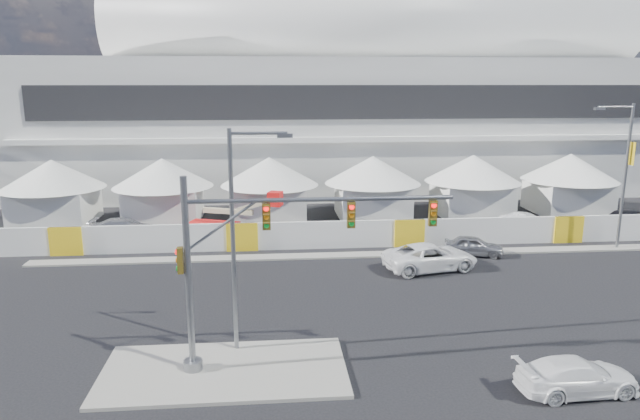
{
  "coord_description": "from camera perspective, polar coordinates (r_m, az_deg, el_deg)",
  "views": [
    {
      "loc": [
        -4.01,
        -24.66,
        11.66
      ],
      "look_at": [
        -0.89,
        10.0,
        3.84
      ],
      "focal_mm": 32.0,
      "sensor_mm": 36.0,
      "label": 1
    }
  ],
  "objects": [
    {
      "name": "lot_car_a",
      "position": [
        48.33,
        19.98,
        -1.21
      ],
      "size": [
        3.25,
        4.53,
        1.42
      ],
      "primitive_type": "imported",
      "rotation": [
        0.0,
        0.0,
        1.11
      ],
      "color": "silver",
      "rests_on": "ground"
    },
    {
      "name": "lot_car_c",
      "position": [
        45.91,
        -18.83,
        -1.76
      ],
      "size": [
        2.39,
        5.35,
        1.52
      ],
      "primitive_type": "imported",
      "rotation": [
        0.0,
        0.0,
        1.52
      ],
      "color": "silver",
      "rests_on": "ground"
    },
    {
      "name": "ground",
      "position": [
        27.57,
        3.79,
        -12.39
      ],
      "size": [
        160.0,
        160.0,
        0.0
      ],
      "primitive_type": "plane",
      "color": "black",
      "rests_on": "ground"
    },
    {
      "name": "sedan_silver",
      "position": [
        40.64,
        15.1,
        -3.47
      ],
      "size": [
        2.71,
        4.28,
        1.36
      ],
      "primitive_type": "imported",
      "rotation": [
        0.0,
        0.0,
        1.27
      ],
      "color": "#9FA0A3",
      "rests_on": "ground"
    },
    {
      "name": "lot_car_b",
      "position": [
        52.77,
        28.64,
        -0.76
      ],
      "size": [
        2.89,
        5.13,
        1.65
      ],
      "primitive_type": "imported",
      "rotation": [
        0.0,
        0.0,
        1.78
      ],
      "color": "black",
      "rests_on": "ground"
    },
    {
      "name": "streetlight_curb",
      "position": [
        44.86,
        28.04,
        3.86
      ],
      "size": [
        3.04,
        0.68,
        10.26
      ],
      "color": "slate",
      "rests_on": "ground"
    },
    {
      "name": "pickup_curb",
      "position": [
        36.93,
        10.97,
        -4.62
      ],
      "size": [
        3.95,
        6.46,
        1.67
      ],
      "primitive_type": "imported",
      "rotation": [
        0.0,
        0.0,
        1.78
      ],
      "color": "white",
      "rests_on": "ground"
    },
    {
      "name": "stadium",
      "position": [
        67.41,
        5.84,
        10.72
      ],
      "size": [
        80.0,
        24.8,
        21.98
      ],
      "color": "silver",
      "rests_on": "ground"
    },
    {
      "name": "median_island",
      "position": [
        24.64,
        -9.52,
        -15.57
      ],
      "size": [
        10.0,
        5.0,
        0.15
      ],
      "primitive_type": "cube",
      "color": "gray",
      "rests_on": "ground"
    },
    {
      "name": "traffic_mast",
      "position": [
        22.91,
        -7.61,
        -5.37
      ],
      "size": [
        10.95,
        0.78,
        8.03
      ],
      "color": "slate",
      "rests_on": "median_island"
    },
    {
      "name": "streetlight_median",
      "position": [
        24.33,
        -8.15,
        -1.62
      ],
      "size": [
        2.68,
        0.27,
        9.69
      ],
      "color": "slate",
      "rests_on": "median_island"
    },
    {
      "name": "far_curb",
      "position": [
        45.73,
        26.79,
        -3.43
      ],
      "size": [
        80.0,
        1.2,
        0.12
      ],
      "primitive_type": "cube",
      "color": "gray",
      "rests_on": "ground"
    },
    {
      "name": "hoarding_fence",
      "position": [
        41.8,
        8.89,
        -2.27
      ],
      "size": [
        70.0,
        0.25,
        2.0
      ],
      "primitive_type": "cube",
      "color": "white",
      "rests_on": "ground"
    },
    {
      "name": "boom_lift",
      "position": [
        44.42,
        -9.7,
        -1.38
      ],
      "size": [
        7.74,
        2.88,
        3.8
      ],
      "rotation": [
        0.0,
        0.0,
        -0.35
      ],
      "color": "red",
      "rests_on": "ground"
    },
    {
      "name": "pickup_near",
      "position": [
        24.75,
        24.31,
        -14.89
      ],
      "size": [
        2.16,
        4.78,
        1.36
      ],
      "primitive_type": "imported",
      "rotation": [
        0.0,
        0.0,
        1.62
      ],
      "color": "white",
      "rests_on": "ground"
    },
    {
      "name": "tent_row",
      "position": [
        49.6,
        0.15,
        2.78
      ],
      "size": [
        53.4,
        8.4,
        5.4
      ],
      "color": "white",
      "rests_on": "ground"
    }
  ]
}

